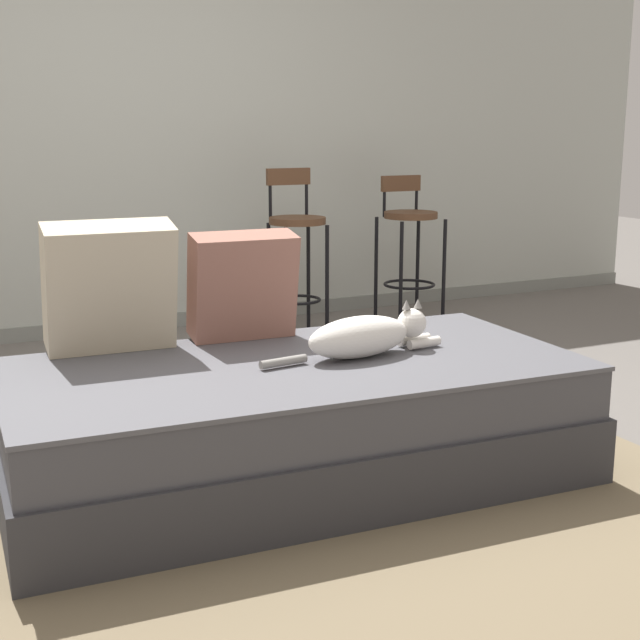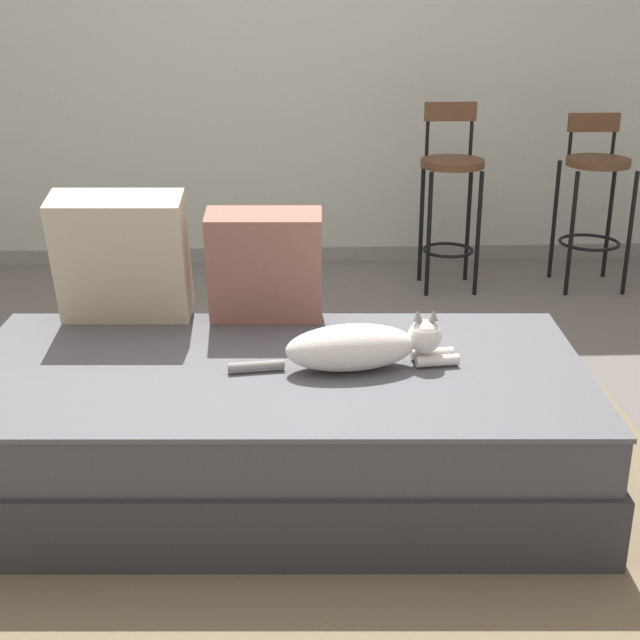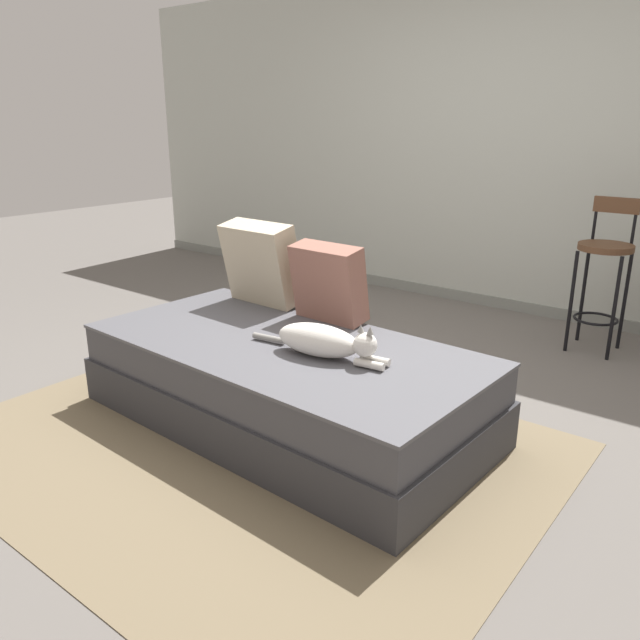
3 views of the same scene
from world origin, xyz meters
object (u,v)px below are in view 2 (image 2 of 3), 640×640
Objects in this scene: throw_pillow_corner at (122,257)px; throw_pillow_middle at (265,266)px; couch at (276,425)px; bar_stool_near_window at (451,184)px; bar_stool_by_doorway at (594,187)px; cat at (360,347)px.

throw_pillow_corner is 1.15× the size of throw_pillow_middle.
throw_pillow_corner reaches higher than throw_pillow_middle.
couch is 0.83m from throw_pillow_corner.
couch is 4.91× the size of throw_pillow_middle.
bar_stool_near_window is 1.07× the size of bar_stool_by_doorway.
couch is at bearing -114.41° from bar_stool_near_window.
throw_pillow_middle is 0.57× the size of cat.
bar_stool_near_window is (1.49, 1.64, -0.10)m from throw_pillow_corner.
bar_stool_by_doorway is (0.79, -0.00, -0.02)m from bar_stool_near_window.
bar_stool_near_window is at bearing 65.59° from couch.
cat reaches higher than couch.
bar_stool_by_doorway is at bearing -0.12° from bar_stool_near_window.
bar_stool_by_doorway is at bearing 43.31° from throw_pillow_middle.
couch is 2.22× the size of bar_stool_by_doorway.
cat is (0.82, -0.46, -0.17)m from throw_pillow_corner.
bar_stool_near_window reaches higher than cat.
couch is 2.08× the size of bar_stool_near_window.
cat is at bearing -107.64° from bar_stool_near_window.
cat is (0.27, -0.03, 0.29)m from couch.
bar_stool_near_window reaches higher than bar_stool_by_doorway.
bar_stool_near_window is at bearing 59.62° from throw_pillow_middle.
throw_pillow_corner is 0.51m from throw_pillow_middle.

